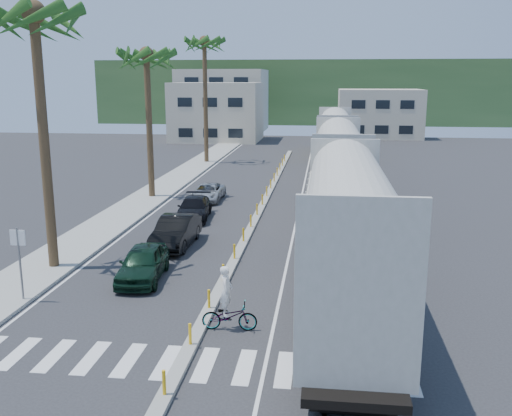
{
  "coord_description": "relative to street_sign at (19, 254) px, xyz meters",
  "views": [
    {
      "loc": [
        4.11,
        -17.45,
        8.42
      ],
      "look_at": [
        0.69,
        10.76,
        2.0
      ],
      "focal_mm": 40.0,
      "sensor_mm": 36.0,
      "label": 1
    }
  ],
  "objects": [
    {
      "name": "buildings",
      "position": [
        0.89,
        69.66,
        2.39
      ],
      "size": [
        38.0,
        27.0,
        10.0
      ],
      "color": "#C4B59C",
      "rests_on": "ground"
    },
    {
      "name": "rails",
      "position": [
        12.3,
        26.0,
        -1.94
      ],
      "size": [
        1.56,
        100.0,
        0.06
      ],
      "color": "black",
      "rests_on": "ground"
    },
    {
      "name": "hillside",
      "position": [
        7.3,
        98.0,
        4.03
      ],
      "size": [
        80.0,
        20.0,
        12.0
      ],
      "primitive_type": "cube",
      "color": "#385628",
      "rests_on": "ground"
    },
    {
      "name": "ground",
      "position": [
        7.3,
        -2.0,
        -1.97
      ],
      "size": [
        140.0,
        140.0,
        0.0
      ],
      "primitive_type": "plane",
      "color": "#28282B",
      "rests_on": "ground"
    },
    {
      "name": "car_lead",
      "position": [
        3.79,
        3.09,
        -1.24
      ],
      "size": [
        2.47,
        4.61,
        1.47
      ],
      "primitive_type": "imported",
      "rotation": [
        0.0,
        0.0,
        0.09
      ],
      "color": "black",
      "rests_on": "ground"
    },
    {
      "name": "crosswalk",
      "position": [
        7.3,
        -4.0,
        -1.97
      ],
      "size": [
        14.0,
        2.2,
        0.01
      ],
      "primitive_type": "cube",
      "color": "silver",
      "rests_on": "ground"
    },
    {
      "name": "car_third",
      "position": [
        3.5,
        14.04,
        -1.3
      ],
      "size": [
        2.69,
        4.97,
        1.35
      ],
      "primitive_type": "imported",
      "rotation": [
        0.0,
        0.0,
        0.09
      ],
      "color": "black",
      "rests_on": "ground"
    },
    {
      "name": "median",
      "position": [
        7.3,
        17.96,
        -1.88
      ],
      "size": [
        0.45,
        60.0,
        0.85
      ],
      "color": "gray",
      "rests_on": "ground"
    },
    {
      "name": "car_rear",
      "position": [
        3.23,
        19.56,
        -1.37
      ],
      "size": [
        2.03,
        4.33,
        1.2
      ],
      "primitive_type": "imported",
      "rotation": [
        0.0,
        0.0,
        -0.01
      ],
      "color": "#B7BABD",
      "rests_on": "ground"
    },
    {
      "name": "freight_train",
      "position": [
        12.3,
        20.48,
        0.93
      ],
      "size": [
        3.0,
        60.94,
        5.85
      ],
      "color": "#ACAA9E",
      "rests_on": "ground"
    },
    {
      "name": "street_sign",
      "position": [
        0.0,
        0.0,
        0.0
      ],
      "size": [
        0.6,
        0.08,
        3.0
      ],
      "color": "slate",
      "rests_on": "ground"
    },
    {
      "name": "cyclist",
      "position": [
        8.29,
        -1.47,
        -1.23
      ],
      "size": [
        0.85,
        1.96,
        2.29
      ],
      "rotation": [
        0.0,
        0.0,
        1.61
      ],
      "color": "#9EA0A5",
      "rests_on": "ground"
    },
    {
      "name": "sidewalk",
      "position": [
        -1.2,
        23.0,
        -1.9
      ],
      "size": [
        3.0,
        90.0,
        0.15
      ],
      "primitive_type": "cube",
      "color": "gray",
      "rests_on": "ground"
    },
    {
      "name": "palm_trees",
      "position": [
        -0.8,
        20.7,
        8.84
      ],
      "size": [
        3.5,
        37.2,
        13.75
      ],
      "color": "brown",
      "rests_on": "ground"
    },
    {
      "name": "lane_markings",
      "position": [
        5.15,
        23.0,
        -1.97
      ],
      "size": [
        9.42,
        90.0,
        0.01
      ],
      "color": "silver",
      "rests_on": "ground"
    },
    {
      "name": "car_second",
      "position": [
        3.91,
        8.16,
        -1.19
      ],
      "size": [
        1.8,
        4.79,
        1.56
      ],
      "primitive_type": "imported",
      "rotation": [
        0.0,
        0.0,
        -0.02
      ],
      "color": "black",
      "rests_on": "ground"
    }
  ]
}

